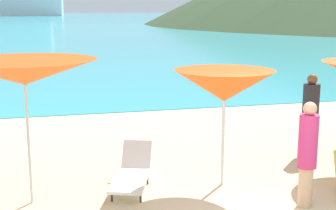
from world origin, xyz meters
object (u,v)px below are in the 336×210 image
object	(u,v)px
umbrella_3	(224,86)
beachgoer_2	(310,112)
beachgoer_0	(307,152)
umbrella_2	(24,72)
lounge_chair_0	(132,173)

from	to	relation	value
umbrella_3	beachgoer_2	xyz separation A→B (m)	(2.47, 1.27, -0.87)
beachgoer_0	beachgoer_2	world-z (taller)	beachgoer_2
umbrella_2	beachgoer_2	world-z (taller)	umbrella_2
umbrella_2	umbrella_3	xyz separation A→B (m)	(3.28, 0.01, -0.34)
umbrella_2	umbrella_3	bearing A→B (deg)	0.20
beachgoer_0	beachgoer_2	xyz separation A→B (m)	(1.54, 2.50, 0.01)
umbrella_3	beachgoer_2	world-z (taller)	umbrella_3
beachgoer_0	umbrella_2	bearing A→B (deg)	164.60
beachgoer_0	beachgoer_2	bearing A→B (deg)	59.15
umbrella_2	beachgoer_2	distance (m)	6.02
lounge_chair_0	beachgoer_2	xyz separation A→B (m)	(4.06, 1.07, 0.63)
umbrella_2	lounge_chair_0	bearing A→B (deg)	7.31
lounge_chair_0	umbrella_2	bearing A→B (deg)	-153.00
beachgoer_2	lounge_chair_0	bearing A→B (deg)	-8.33
umbrella_3	beachgoer_2	bearing A→B (deg)	27.28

